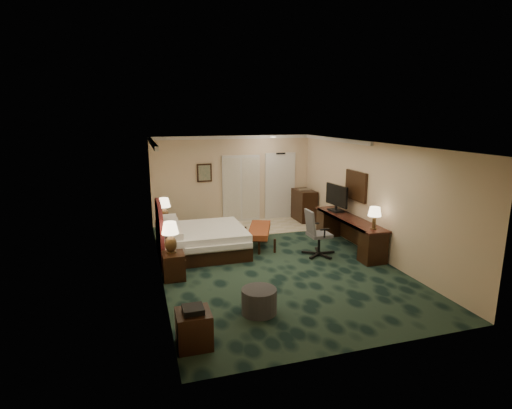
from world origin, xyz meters
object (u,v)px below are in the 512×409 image
object	(u,v)px
nightstand_far	(165,232)
desk_chair	(319,233)
tv	(337,198)
lamp_far	(164,210)
ottoman	(259,301)
bed	(204,241)
bed_bench	(259,237)
lamp_near	(170,237)
nightstand_near	(174,266)
desk	(348,233)
minibar	(304,205)
side_table	(194,329)

from	to	relation	value
nightstand_far	desk_chair	xyz separation A→B (m)	(3.48, -2.11, 0.29)
tv	desk_chair	world-z (taller)	tv
lamp_far	ottoman	distance (m)	4.69
bed	lamp_far	world-z (taller)	lamp_far
bed_bench	desk_chair	xyz separation A→B (m)	(1.16, -1.11, 0.32)
lamp_near	nightstand_near	bearing A→B (deg)	-60.80
bed	nightstand_far	world-z (taller)	bed
desk	nightstand_far	bearing A→B (deg)	158.08
nightstand_far	minibar	size ratio (longest dim) A/B	0.56
bed	desk_chair	xyz separation A→B (m)	(2.63, -0.97, 0.26)
tv	desk_chair	bearing A→B (deg)	-139.30
bed	ottoman	bearing A→B (deg)	-83.12
bed	lamp_far	xyz separation A→B (m)	(-0.83, 1.19, 0.56)
desk	minibar	world-z (taller)	minibar
minibar	bed_bench	bearing A→B (deg)	-136.47
nightstand_near	tv	distance (m)	4.77
bed	lamp_near	size ratio (longest dim) A/B	3.04
desk	tv	distance (m)	1.04
desk_chair	nightstand_near	bearing A→B (deg)	-173.73
nightstand_far	lamp_near	xyz separation A→B (m)	(-0.04, -2.46, 0.59)
bed_bench	side_table	distance (m)	4.71
bed_bench	tv	world-z (taller)	tv
bed	tv	world-z (taller)	tv
lamp_near	lamp_far	bearing A→B (deg)	88.66
lamp_far	desk_chair	xyz separation A→B (m)	(3.46, -2.15, -0.31)
ottoman	desk	distance (m)	4.15
desk	desk_chair	size ratio (longest dim) A/B	2.38
bed	nightstand_near	distance (m)	1.62
bed	bed_bench	bearing A→B (deg)	5.60
nightstand_near	desk	size ratio (longest dim) A/B	0.20
side_table	minibar	size ratio (longest dim) A/B	0.54
lamp_far	tv	distance (m)	4.58
minibar	desk	bearing A→B (deg)	-90.03
tv	lamp_far	bearing A→B (deg)	159.89
tv	bed	bearing A→B (deg)	175.16
desk	desk_chair	xyz separation A→B (m)	(-0.97, -0.32, 0.18)
lamp_far	side_table	distance (m)	5.20
bed	side_table	world-z (taller)	bed
desk	tv	world-z (taller)	tv
lamp_far	minibar	bearing A→B (deg)	12.42
nightstand_far	desk_chair	world-z (taller)	desk_chair
nightstand_near	tv	size ratio (longest dim) A/B	0.59
nightstand_far	ottoman	bearing A→B (deg)	-74.31
nightstand_far	lamp_near	world-z (taller)	lamp_near
tv	desk_chair	distance (m)	1.53
ottoman	tv	size ratio (longest dim) A/B	0.65
lamp_near	desk	bearing A→B (deg)	8.48
lamp_near	ottoman	bearing A→B (deg)	-56.99
ottoman	bed_bench	bearing A→B (deg)	72.61
bed	tv	xyz separation A→B (m)	(3.61, 0.07, 0.83)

